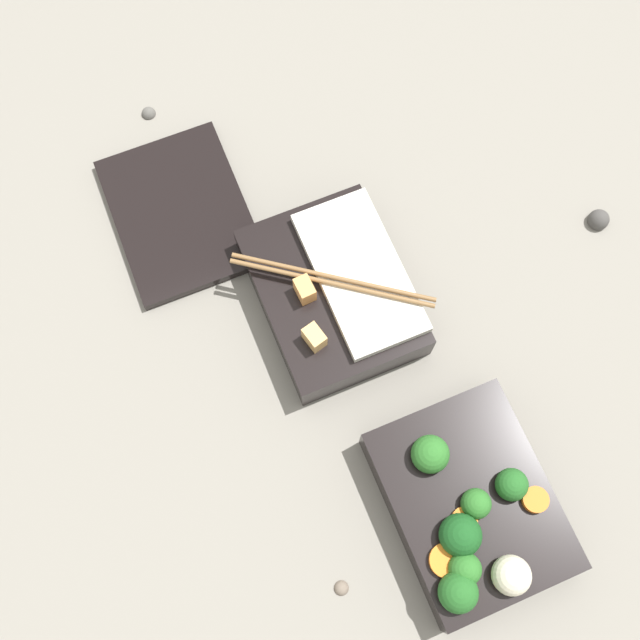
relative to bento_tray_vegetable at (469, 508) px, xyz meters
The scene contains 7 objects.
ground_plane 0.15m from the bento_tray_vegetable, ahead, with size 3.00×3.00×0.00m, color gray.
bento_tray_vegetable is the anchor object (origin of this frame).
bento_tray_rice 0.27m from the bento_tray_vegetable, ahead, with size 0.20×0.19×0.07m.
bento_lid 0.46m from the bento_tray_vegetable, 20.23° to the left, with size 0.20×0.15×0.01m, color black.
pebble_0 0.38m from the bento_tray_vegetable, 50.75° to the right, with size 0.02×0.02×0.02m, color #474442.
pebble_1 0.60m from the bento_tray_vegetable, 14.61° to the left, with size 0.02×0.02×0.02m, color #595651.
pebble_2 0.15m from the bento_tray_vegetable, 98.34° to the left, with size 0.01×0.01×0.01m, color #7A6B5B.
Camera 1 is at (-0.14, 0.15, 0.80)m, focal length 42.00 mm.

